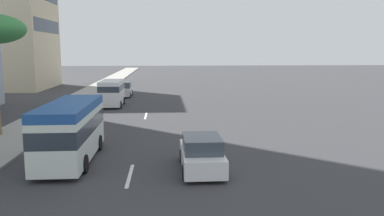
% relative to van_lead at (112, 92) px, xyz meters
% --- Properties ---
extents(ground_plane, '(198.00, 198.00, 0.00)m').
position_rel_van_lead_xyz_m(ground_plane, '(-1.24, -3.55, -1.44)').
color(ground_plane, '#38383A').
extents(sidewalk_right, '(162.00, 3.78, 0.15)m').
position_rel_van_lead_xyz_m(sidewalk_right, '(-1.24, 4.30, -1.36)').
color(sidewalk_right, '#9E9B93').
rests_on(sidewalk_right, ground_plane).
extents(lane_stripe_mid, '(3.20, 0.16, 0.01)m').
position_rel_van_lead_xyz_m(lane_stripe_mid, '(-21.49, -3.55, -1.43)').
color(lane_stripe_mid, silver).
rests_on(lane_stripe_mid, ground_plane).
extents(lane_stripe_far, '(3.20, 0.16, 0.01)m').
position_rel_van_lead_xyz_m(lane_stripe_far, '(-5.96, -3.55, -1.43)').
color(lane_stripe_far, silver).
rests_on(lane_stripe_far, ground_plane).
extents(van_lead, '(4.96, 2.13, 2.52)m').
position_rel_van_lead_xyz_m(van_lead, '(0.00, 0.00, 0.00)').
color(van_lead, white).
rests_on(van_lead, ground_plane).
extents(car_second, '(4.26, 1.89, 1.61)m').
position_rel_van_lead_xyz_m(car_second, '(-20.92, -6.78, -0.67)').
color(car_second, white).
rests_on(car_second, ground_plane).
extents(car_third, '(4.29, 1.82, 1.70)m').
position_rel_van_lead_xyz_m(car_third, '(8.05, -0.34, -0.64)').
color(car_third, silver).
rests_on(car_third, ground_plane).
extents(minibus_fourth, '(6.95, 2.27, 2.92)m').
position_rel_van_lead_xyz_m(minibus_fourth, '(-18.95, -0.48, 0.17)').
color(minibus_fourth, silver).
rests_on(minibus_fourth, ground_plane).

